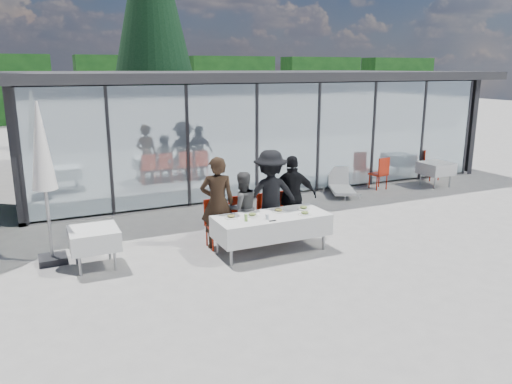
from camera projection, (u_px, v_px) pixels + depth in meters
ground at (294, 252)px, 9.94m from camera, size 90.00×90.00×0.00m
pavilion at (232, 109)px, 17.43m from camera, size 14.80×8.80×3.44m
treeline at (64, 89)px, 33.25m from camera, size 62.50×2.00×4.40m
dining_table at (271, 225)px, 9.83m from camera, size 2.26×0.96×0.75m
diner_a at (217, 203)px, 9.97m from camera, size 0.86×0.86×1.88m
diner_chair_a at (216, 221)px, 10.14m from camera, size 0.44×0.44×0.97m
diner_b at (242, 208)px, 10.23m from camera, size 0.77×0.77×1.52m
diner_chair_b at (241, 218)px, 10.35m from camera, size 0.44×0.44×0.97m
diner_c at (270, 195)px, 10.44m from camera, size 1.50×1.50×1.92m
diner_chair_c at (268, 214)px, 10.62m from camera, size 0.44×0.44×0.97m
diner_d at (293, 196)px, 10.68m from camera, size 1.32×1.32×1.77m
diner_chair_d at (290, 211)px, 10.84m from camera, size 0.44×0.44×0.97m
plate_a at (231, 217)px, 9.60m from camera, size 0.27×0.27×0.07m
plate_b at (252, 215)px, 9.71m from camera, size 0.27×0.27×0.07m
plate_c at (279, 211)px, 10.01m from camera, size 0.27×0.27×0.07m
plate_d at (304, 208)px, 10.19m from camera, size 0.27×0.27×0.07m
plate_extra at (305, 213)px, 9.83m from camera, size 0.27×0.27×0.07m
juice_bottle at (246, 218)px, 9.39m from camera, size 0.06×0.06×0.14m
drinking_glasses at (267, 217)px, 9.51m from camera, size 0.07×0.07×0.10m
folded_eyeglasses at (273, 221)px, 9.41m from camera, size 0.14×0.03×0.01m
spare_table_left at (94, 239)px, 9.03m from camera, size 0.86×0.86×0.74m
spare_table_right at (436, 169)px, 15.30m from camera, size 0.86×0.86×0.74m
spare_chair_a at (428, 163)px, 16.24m from camera, size 0.62×0.62×0.97m
spare_chair_b at (381, 172)px, 14.90m from camera, size 0.50×0.50×0.97m
market_umbrella at (42, 158)px, 8.92m from camera, size 0.50×0.50×3.00m
lounger at (341, 185)px, 14.43m from camera, size 1.08×1.46×0.72m
conifer_tree at (151, 6)px, 20.14m from camera, size 4.00×4.00×10.50m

